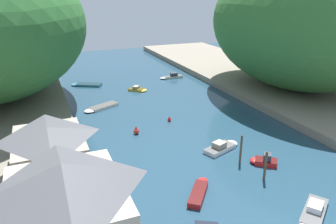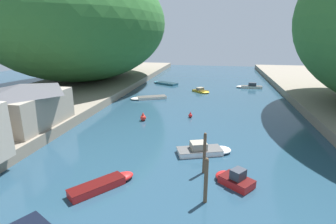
# 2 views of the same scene
# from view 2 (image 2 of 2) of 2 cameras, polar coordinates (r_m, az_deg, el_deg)

# --- Properties ---
(water_surface) EXTENTS (130.00, 130.00, 0.00)m
(water_surface) POSITION_cam_2_polar(r_m,az_deg,el_deg) (37.83, 6.44, -0.87)
(water_surface) COLOR #234256
(water_surface) RESTS_ON ground
(left_bank) EXTENTS (22.00, 120.00, 1.26)m
(left_bank) POSITION_cam_2_polar(r_m,az_deg,el_deg) (47.19, -26.70, 1.73)
(left_bank) COLOR gray
(left_bank) RESTS_ON ground
(hillside_left) EXTENTS (34.93, 48.91, 24.86)m
(hillside_left) POSITION_cam_2_polar(r_m,az_deg,el_deg) (63.41, -17.83, 17.96)
(hillside_left) COLOR #2D662D
(hillside_left) RESTS_ON left_bank
(boathouse_shed) EXTENTS (7.54, 9.84, 4.75)m
(boathouse_shed) POSITION_cam_2_polar(r_m,az_deg,el_deg) (33.69, -29.02, 1.50)
(boathouse_shed) COLOR gray
(boathouse_shed) RESTS_ON left_bank
(boat_navy_launch) EXTENTS (6.73, 4.89, 0.44)m
(boat_navy_launch) POSITION_cam_2_polar(r_m,az_deg,el_deg) (62.39, -0.80, 6.32)
(boat_navy_launch) COLOR teal
(boat_navy_launch) RESTS_ON water_surface
(boat_far_upstream) EXTENTS (3.36, 3.10, 1.39)m
(boat_far_upstream) POSITION_cam_2_polar(r_m,az_deg,el_deg) (21.64, 14.05, -13.92)
(boat_far_upstream) COLOR red
(boat_far_upstream) RESTS_ON water_surface
(boat_near_quay) EXTENTS (6.68, 4.60, 0.43)m
(boat_near_quay) POSITION_cam_2_polar(r_m,az_deg,el_deg) (47.79, -4.46, 3.12)
(boat_near_quay) COLOR silver
(boat_near_quay) RESTS_ON water_surface
(boat_yellow_tender) EXTENTS (4.26, 4.89, 0.60)m
(boat_yellow_tender) POSITION_cam_2_polar(r_m,az_deg,el_deg) (21.25, -13.55, -14.91)
(boat_yellow_tender) COLOR red
(boat_yellow_tender) RESTS_ON water_surface
(boat_moored_right) EXTENTS (3.97, 3.87, 0.91)m
(boat_moored_right) POSITION_cam_2_polar(r_m,az_deg,el_deg) (53.71, 7.29, 4.59)
(boat_moored_right) COLOR gold
(boat_moored_right) RESTS_ON water_surface
(boat_mid_channel) EXTENTS (5.65, 3.53, 1.23)m
(boat_mid_channel) POSITION_cam_2_polar(r_m,az_deg,el_deg) (26.13, 7.98, -8.18)
(boat_mid_channel) COLOR white
(boat_mid_channel) RESTS_ON water_surface
(boat_red_skiff) EXTENTS (5.55, 1.47, 1.20)m
(boat_red_skiff) POSITION_cam_2_polar(r_m,az_deg,el_deg) (60.19, 17.23, 5.35)
(boat_red_skiff) COLOR silver
(boat_red_skiff) RESTS_ON water_surface
(mooring_post_second) EXTENTS (0.27, 0.27, 3.39)m
(mooring_post_second) POSITION_cam_2_polar(r_m,az_deg,el_deg) (18.55, 8.26, -14.50)
(mooring_post_second) COLOR brown
(mooring_post_second) RESTS_ON water_surface
(mooring_post_middle) EXTENTS (0.26, 0.26, 3.61)m
(mooring_post_middle) POSITION_cam_2_polar(r_m,az_deg,el_deg) (22.10, 7.94, -8.82)
(mooring_post_middle) COLOR brown
(mooring_post_middle) RESTS_ON water_surface
(channel_buoy_near) EXTENTS (0.57, 0.57, 0.85)m
(channel_buoy_near) POSITION_cam_2_polar(r_m,az_deg,el_deg) (36.91, 4.88, -0.73)
(channel_buoy_near) COLOR red
(channel_buoy_near) RESTS_ON water_surface
(channel_buoy_far) EXTENTS (0.79, 0.79, 1.19)m
(channel_buoy_far) POSITION_cam_2_polar(r_m,az_deg,el_deg) (35.58, -5.44, -1.18)
(channel_buoy_far) COLOR red
(channel_buoy_far) RESTS_ON water_surface
(person_on_quay) EXTENTS (0.31, 0.42, 1.69)m
(person_on_quay) POSITION_cam_2_polar(r_m,az_deg,el_deg) (31.80, -28.00, -1.90)
(person_on_quay) COLOR #282D3D
(person_on_quay) RESTS_ON left_bank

